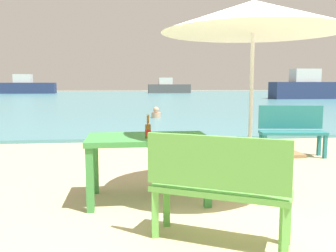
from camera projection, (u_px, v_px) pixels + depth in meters
ground_plane at (252, 218)px, 3.75m from camera, size 120.00×120.00×0.00m
sea_water at (138, 97)px, 33.32m from camera, size 120.00×50.00×0.08m
picnic_table_green at (148, 146)px, 4.24m from camera, size 1.40×0.80×0.76m
beer_bottle_amber at (148, 130)px, 4.07m from camera, size 0.07×0.07×0.26m
patio_umbrella at (253, 17)px, 4.12m from camera, size 2.10×2.10×2.30m
side_table_wood at (280, 167)px, 4.46m from camera, size 0.44×0.44×0.54m
bench_teal_center at (292, 128)px, 6.82m from camera, size 1.24×0.52×0.95m
bench_green_left at (218, 182)px, 3.08m from camera, size 1.23×0.88×0.95m
swimmer_person at (156, 114)px, 13.47m from camera, size 0.34×0.34×0.41m
boat_ferry at (169, 87)px, 45.39m from camera, size 5.22×1.42×1.90m
boat_cargo_ship at (310, 88)px, 29.40m from camera, size 6.55×1.79×2.38m
boat_tanker at (27, 87)px, 43.22m from camera, size 6.24×1.70×2.27m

